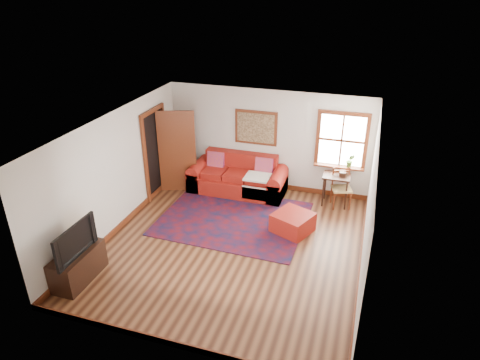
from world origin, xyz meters
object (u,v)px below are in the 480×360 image
(red_leather_sofa, at_px, (238,179))
(red_ottoman, at_px, (293,223))
(media_cabinet, at_px, (78,266))
(ladder_back_chair, at_px, (341,186))
(side_table, at_px, (336,180))

(red_leather_sofa, bearing_deg, red_ottoman, -40.80)
(red_leather_sofa, height_order, media_cabinet, red_leather_sofa)
(red_ottoman, bearing_deg, red_leather_sofa, 162.40)
(ladder_back_chair, relative_size, media_cabinet, 0.87)
(media_cabinet, bearing_deg, ladder_back_chair, 45.07)
(side_table, height_order, media_cabinet, side_table)
(red_leather_sofa, bearing_deg, side_table, 0.70)
(ladder_back_chair, height_order, media_cabinet, ladder_back_chair)
(media_cabinet, bearing_deg, red_ottoman, 39.24)
(red_leather_sofa, height_order, ladder_back_chair, red_leather_sofa)
(red_leather_sofa, bearing_deg, media_cabinet, -111.62)
(red_ottoman, distance_m, ladder_back_chair, 1.69)
(red_leather_sofa, distance_m, side_table, 2.39)
(red_leather_sofa, xyz_separation_m, ladder_back_chair, (2.49, 0.01, 0.19))
(red_ottoman, relative_size, ladder_back_chair, 0.79)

